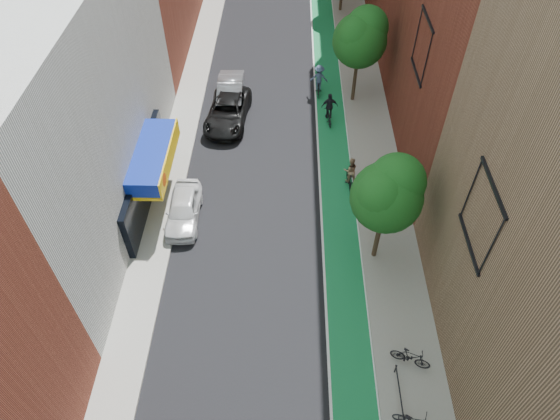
# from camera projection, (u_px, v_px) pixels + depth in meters

# --- Properties ---
(bike_lane) EXTENTS (2.00, 68.00, 0.01)m
(bike_lane) POSITION_uv_depth(u_px,v_px,m) (328.00, 85.00, 36.91)
(bike_lane) COLOR #147347
(bike_lane) RESTS_ON ground
(sidewalk_left) EXTENTS (2.00, 68.00, 0.15)m
(sidewalk_left) POSITION_uv_depth(u_px,v_px,m) (194.00, 83.00, 37.00)
(sidewalk_left) COLOR gray
(sidewalk_left) RESTS_ON ground
(sidewalk_right) EXTENTS (3.00, 68.00, 0.15)m
(sidewalk_right) POSITION_uv_depth(u_px,v_px,m) (362.00, 84.00, 36.83)
(sidewalk_right) COLOR gray
(sidewalk_right) RESTS_ON ground
(building_left_white) EXTENTS (8.00, 20.00, 12.00)m
(building_left_white) POSITION_uv_depth(u_px,v_px,m) (44.00, 112.00, 24.54)
(building_left_white) COLOR silver
(building_left_white) RESTS_ON ground
(tree_near) EXTENTS (3.40, 3.36, 6.42)m
(tree_near) POSITION_uv_depth(u_px,v_px,m) (388.00, 193.00, 22.57)
(tree_near) COLOR #332619
(tree_near) RESTS_ON ground
(tree_mid) EXTENTS (3.55, 3.53, 6.74)m
(tree_mid) POSITION_uv_depth(u_px,v_px,m) (361.00, 36.00, 31.97)
(tree_mid) COLOR #332619
(tree_mid) RESTS_ON ground
(parked_car_white) EXTENTS (1.81, 4.33, 1.47)m
(parked_car_white) POSITION_uv_depth(u_px,v_px,m) (183.00, 209.00, 27.26)
(parked_car_white) COLOR white
(parked_car_white) RESTS_ON ground
(parked_car_black) EXTENTS (3.06, 5.79, 1.55)m
(parked_car_black) POSITION_uv_depth(u_px,v_px,m) (228.00, 111.00, 33.36)
(parked_car_black) COLOR black
(parked_car_black) RESTS_ON ground
(parked_car_silver) EXTENTS (1.85, 5.02, 1.64)m
(parked_car_silver) POSITION_uv_depth(u_px,v_px,m) (230.00, 93.00, 34.73)
(parked_car_silver) COLOR gray
(parked_car_silver) RESTS_ON ground
(cyclist_lane_near) EXTENTS (0.86, 1.78, 2.00)m
(cyclist_lane_near) POSITION_uv_depth(u_px,v_px,m) (350.00, 175.00, 28.99)
(cyclist_lane_near) COLOR black
(cyclist_lane_near) RESTS_ON ground
(cyclist_lane_mid) EXTENTS (1.12, 1.70, 2.19)m
(cyclist_lane_mid) POSITION_uv_depth(u_px,v_px,m) (329.00, 111.00, 33.18)
(cyclist_lane_mid) COLOR black
(cyclist_lane_mid) RESTS_ON ground
(cyclist_lane_far) EXTENTS (1.25, 1.67, 2.23)m
(cyclist_lane_far) POSITION_uv_depth(u_px,v_px,m) (319.00, 81.00, 35.40)
(cyclist_lane_far) COLOR black
(cyclist_lane_far) RESTS_ON ground
(parked_bike_near) EXTENTS (1.70, 0.94, 0.85)m
(parked_bike_near) POSITION_uv_depth(u_px,v_px,m) (413.00, 419.00, 19.67)
(parked_bike_near) COLOR black
(parked_bike_near) RESTS_ON sidewalk_right
(parked_bike_mid) EXTENTS (1.82, 1.11, 1.06)m
(parked_bike_mid) POSITION_uv_depth(u_px,v_px,m) (411.00, 357.00, 21.36)
(parked_bike_mid) COLOR black
(parked_bike_mid) RESTS_ON sidewalk_right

